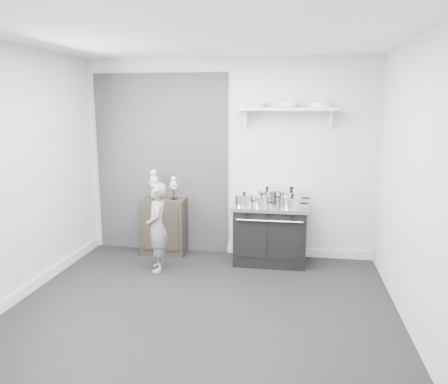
{
  "coord_description": "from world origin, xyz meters",
  "views": [
    {
      "loc": [
        0.91,
        -4.11,
        2.07
      ],
      "look_at": [
        0.08,
        0.95,
        1.05
      ],
      "focal_mm": 35.0,
      "sensor_mm": 36.0,
      "label": 1
    }
  ],
  "objects": [
    {
      "name": "pot_back_right",
      "position": [
        0.88,
        1.59,
        0.88
      ],
      "size": [
        0.41,
        0.33,
        0.23
      ],
      "color": "silver",
      "rests_on": "stove"
    },
    {
      "name": "pot_front_right",
      "position": [
        0.89,
        1.33,
        0.87
      ],
      "size": [
        0.31,
        0.23,
        0.19
      ],
      "color": "silver",
      "rests_on": "stove"
    },
    {
      "name": "skeleton_full",
      "position": [
        -1.01,
        1.61,
        1.03
      ],
      "size": [
        0.13,
        0.09,
        0.48
      ],
      "primitive_type": null,
      "color": "beige",
      "rests_on": "side_cabinet"
    },
    {
      "name": "side_cabinet",
      "position": [
        -0.88,
        1.61,
        0.39
      ],
      "size": [
        0.61,
        0.35,
        0.79
      ],
      "primitive_type": "cube",
      "color": "black",
      "rests_on": "ground"
    },
    {
      "name": "wall_shelf",
      "position": [
        0.8,
        1.68,
        2.01
      ],
      "size": [
        1.3,
        0.26,
        0.24
      ],
      "color": "silver",
      "rests_on": "room_shell"
    },
    {
      "name": "child",
      "position": [
        -0.77,
        0.97,
        0.56
      ],
      "size": [
        0.38,
        0.47,
        1.12
      ],
      "primitive_type": "imported",
      "rotation": [
        0.0,
        0.0,
        -1.26
      ],
      "color": "gray",
      "rests_on": "ground"
    },
    {
      "name": "pot_back_left",
      "position": [
        0.56,
        1.61,
        0.88
      ],
      "size": [
        0.35,
        0.26,
        0.22
      ],
      "color": "silver",
      "rests_on": "stove"
    },
    {
      "name": "room_shell",
      "position": [
        -0.09,
        0.15,
        1.64
      ],
      "size": [
        4.02,
        3.62,
        2.71
      ],
      "color": "beige",
      "rests_on": "ground"
    },
    {
      "name": "plate_stack",
      "position": [
        1.22,
        1.67,
        2.07
      ],
      "size": [
        0.27,
        0.27,
        0.06
      ],
      "primitive_type": "cylinder",
      "color": "silver",
      "rests_on": "wall_shelf"
    },
    {
      "name": "ground",
      "position": [
        0.0,
        0.0,
        0.0
      ],
      "size": [
        4.0,
        4.0,
        0.0
      ],
      "primitive_type": "plane",
      "color": "black",
      "rests_on": "ground"
    },
    {
      "name": "bowl_small",
      "position": [
        0.82,
        1.67,
        2.08
      ],
      "size": [
        0.24,
        0.24,
        0.08
      ],
      "primitive_type": "imported",
      "color": "white",
      "rests_on": "wall_shelf"
    },
    {
      "name": "stove",
      "position": [
        0.62,
        1.48,
        0.4
      ],
      "size": [
        0.98,
        0.62,
        0.79
      ],
      "color": "black",
      "rests_on": "ground"
    },
    {
      "name": "bowl_large",
      "position": [
        0.39,
        1.67,
        2.07
      ],
      "size": [
        0.28,
        0.28,
        0.07
      ],
      "primitive_type": "imported",
      "color": "white",
      "rests_on": "wall_shelf"
    },
    {
      "name": "skeleton_torso",
      "position": [
        -0.73,
        1.61,
        0.97
      ],
      "size": [
        0.1,
        0.07,
        0.37
      ],
      "primitive_type": null,
      "color": "beige",
      "rests_on": "side_cabinet"
    },
    {
      "name": "pot_front_center",
      "position": [
        0.5,
        1.34,
        0.86
      ],
      "size": [
        0.27,
        0.18,
        0.17
      ],
      "color": "silver",
      "rests_on": "stove"
    },
    {
      "name": "pot_front_left",
      "position": [
        0.28,
        1.39,
        0.86
      ],
      "size": [
        0.32,
        0.23,
        0.19
      ],
      "color": "silver",
      "rests_on": "stove"
    }
  ]
}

